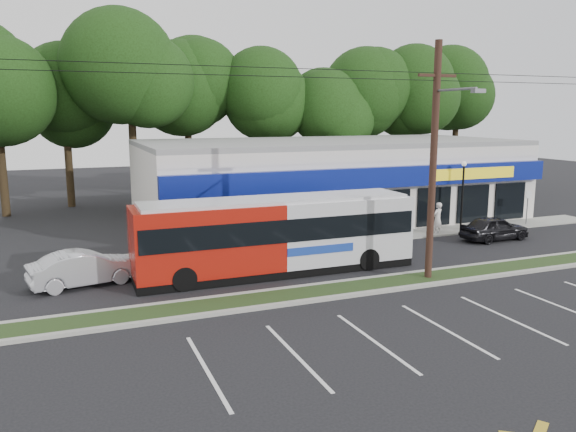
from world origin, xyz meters
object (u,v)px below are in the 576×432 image
Objects in this scene: pedestrian_b at (383,234)px; metrobus at (277,233)px; pedestrian_a at (438,219)px; sign_post at (528,201)px; car_dark at (494,228)px; car_silver at (85,268)px; utility_pole at (431,154)px; lamp_post at (463,187)px.

metrobus is at bearing 4.23° from pedestrian_b.
pedestrian_b is at bearing 3.72° from pedestrian_a.
sign_post is at bearing 162.82° from pedestrian_a.
pedestrian_b is at bearing 84.25° from car_dark.
car_dark is 7.05m from pedestrian_b.
metrobus is 3.12× the size of car_dark.
car_silver is 19.99m from pedestrian_a.
pedestrian_a is (6.17, 7.52, -4.45)m from utility_pole.
utility_pole reaches higher than sign_post.
sign_post is 7.03m from pedestrian_a.
lamp_post reaches higher than car_silver.
pedestrian_a is at bearing -93.61° from car_silver.
car_dark is at bearing 31.65° from utility_pole.
lamp_post reaches higher than pedestrian_b.
pedestrian_b is at bearing 16.65° from metrobus.
metrobus is 2.85× the size of car_silver.
car_silver is (-8.13, 1.16, -1.07)m from metrobus.
utility_pole is 12.28× the size of car_dark.
sign_post is at bearing 30.15° from utility_pole.
sign_post reaches higher than pedestrian_a.
lamp_post is 22.10m from car_silver.
pedestrian_a is at bearing 38.29° from car_dark.
metrobus is 13.87m from car_dark.
metrobus is at bearing -109.76° from car_silver.
metrobus is at bearing -162.54° from lamp_post.
pedestrian_b is (1.21, 5.53, -4.60)m from utility_pole.
pedestrian_a is at bearing -170.04° from lamp_post.
car_silver is 2.75× the size of pedestrian_b.
sign_post is at bearing 12.73° from metrobus.
metrobus is 12.35m from pedestrian_a.
pedestrian_b is at bearing -161.36° from lamp_post.
utility_pole reaches higher than lamp_post.
sign_post is (5.00, -0.23, -1.12)m from lamp_post.
car_silver is (-21.87, -0.35, 0.04)m from car_dark.
utility_pole is at bearing -149.85° from sign_post.
pedestrian_b reaches higher than car_silver.
metrobus is (-13.67, -4.30, -0.86)m from lamp_post.
pedestrian_a reaches higher than car_dark.
sign_post is 0.55× the size of car_dark.
utility_pole is 11.76× the size of lamp_post.
car_dark is (8.25, 5.08, -4.72)m from utility_pole.
car_silver reaches higher than car_dark.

